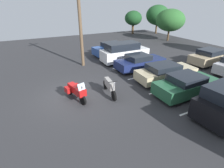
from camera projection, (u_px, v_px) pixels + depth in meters
name	position (u px, v px, depth m)	size (l,w,h in m)	color
ground	(73.00, 97.00, 11.45)	(44.00, 44.00, 0.10)	#2D2D30
motorcycle_touring	(76.00, 91.00, 10.76)	(2.28, 1.04, 1.37)	black
motorcycle_second	(109.00, 86.00, 11.38)	(2.33, 0.62, 1.30)	black
parking_stripes	(151.00, 74.00, 14.81)	(16.36, 4.69, 0.01)	silver
car_blue	(113.00, 49.00, 19.86)	(2.25, 4.70, 1.47)	#2D519E
car_white	(124.00, 52.00, 17.56)	(1.81, 4.82, 1.96)	white
car_navy	(140.00, 62.00, 15.71)	(1.91, 4.55, 1.38)	navy
car_champagne	(165.00, 72.00, 13.42)	(1.99, 4.87, 1.37)	#C1B289
car_green	(187.00, 85.00, 11.34)	(1.92, 4.43, 1.43)	#235638
car_far_tan	(211.00, 56.00, 17.10)	(2.10, 4.97, 1.48)	tan
utility_pole	(80.00, 24.00, 15.29)	(1.29, 1.42, 7.34)	brown
tree_rear	(133.00, 18.00, 32.05)	(3.15, 3.15, 4.11)	#4C3823
tree_far_left	(170.00, 20.00, 26.17)	(4.28, 4.28, 4.67)	#4C3823
tree_center_left	(158.00, 15.00, 32.10)	(4.20, 4.20, 5.09)	#4C3823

